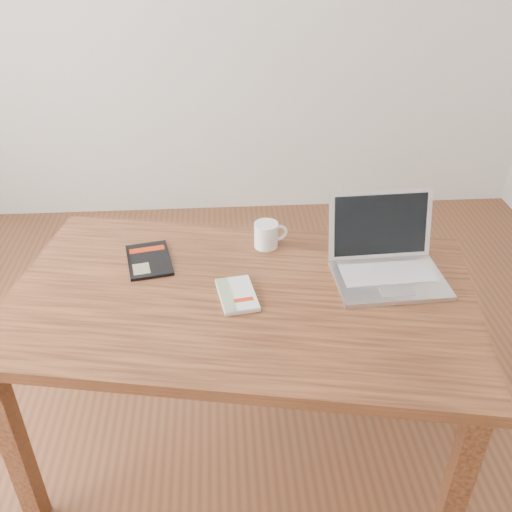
{
  "coord_description": "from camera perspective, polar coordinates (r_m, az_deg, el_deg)",
  "views": [
    {
      "loc": [
        0.05,
        -1.43,
        1.83
      ],
      "look_at": [
        0.15,
        0.08,
        0.85
      ],
      "focal_mm": 40.0,
      "sensor_mm": 36.0,
      "label": 1
    }
  ],
  "objects": [
    {
      "name": "room",
      "position": [
        1.51,
        -8.36,
        14.38
      ],
      "size": [
        4.04,
        4.04,
        2.7
      ],
      "color": "brown",
      "rests_on": "ground"
    },
    {
      "name": "desk",
      "position": [
        1.86,
        -1.42,
        -5.98
      ],
      "size": [
        1.59,
        1.09,
        0.75
      ],
      "rotation": [
        0.0,
        0.0,
        -0.19
      ],
      "color": "brown",
      "rests_on": "ground"
    },
    {
      "name": "white_guidebook",
      "position": [
        1.78,
        -1.91,
        -3.91
      ],
      "size": [
        0.14,
        0.19,
        0.02
      ],
      "rotation": [
        0.0,
        0.0,
        0.16
      ],
      "color": "silver",
      "rests_on": "desk"
    },
    {
      "name": "black_guidebook",
      "position": [
        1.98,
        -10.65,
        -0.39
      ],
      "size": [
        0.18,
        0.24,
        0.01
      ],
      "rotation": [
        0.0,
        0.0,
        0.2
      ],
      "color": "black",
      "rests_on": "desk"
    },
    {
      "name": "laptop",
      "position": [
        1.91,
        12.9,
        -0.36
      ],
      "size": [
        0.36,
        0.32,
        0.24
      ],
      "rotation": [
        0.0,
        0.0,
        0.04
      ],
      "color": "silver",
      "rests_on": "desk"
    },
    {
      "name": "coffee_mug",
      "position": [
        2.01,
        1.1,
        2.18
      ],
      "size": [
        0.12,
        0.09,
        0.09
      ],
      "rotation": [
        0.0,
        0.0,
        0.24
      ],
      "color": "white",
      "rests_on": "desk"
    }
  ]
}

